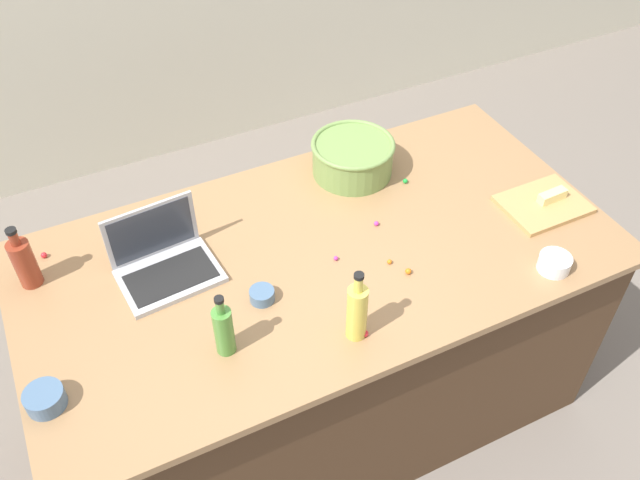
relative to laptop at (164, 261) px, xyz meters
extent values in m
plane|color=slate|center=(0.49, -0.14, -0.95)|extent=(12.00, 12.00, 0.00)
cube|color=#4C331E|center=(0.49, -0.14, -0.51)|extent=(1.93, 0.97, 0.87)
cube|color=#9E754C|center=(0.49, -0.14, -0.06)|extent=(1.99, 1.03, 0.03)
cube|color=#B7B7BC|center=(0.00, -0.04, -0.04)|extent=(0.33, 0.25, 0.02)
cube|color=black|center=(0.00, -0.05, -0.03)|extent=(0.29, 0.18, 0.00)
cube|color=#B7B7BC|center=(-0.01, 0.08, 0.07)|extent=(0.30, 0.04, 0.20)
cube|color=#333842|center=(-0.01, 0.07, 0.07)|extent=(0.27, 0.03, 0.18)
cylinder|color=#72934C|center=(0.79, 0.19, 0.02)|extent=(0.30, 0.30, 0.13)
cylinder|color=black|center=(0.79, 0.19, 0.02)|extent=(0.25, 0.25, 0.11)
torus|color=#72934C|center=(0.79, 0.19, 0.08)|extent=(0.31, 0.31, 0.02)
cylinder|color=maroon|center=(-0.40, 0.14, 0.04)|extent=(0.07, 0.07, 0.17)
cylinder|color=maroon|center=(-0.40, 0.14, 0.15)|extent=(0.03, 0.03, 0.05)
cylinder|color=black|center=(-0.40, 0.14, 0.18)|extent=(0.03, 0.03, 0.01)
cylinder|color=#4C8C38|center=(0.07, -0.38, 0.04)|extent=(0.06, 0.06, 0.17)
cylinder|color=#4C8C38|center=(0.07, -0.38, 0.14)|extent=(0.02, 0.02, 0.05)
cylinder|color=black|center=(0.07, -0.38, 0.17)|extent=(0.03, 0.03, 0.01)
cylinder|color=#DBC64C|center=(0.43, -0.50, 0.05)|extent=(0.06, 0.06, 0.19)
cylinder|color=#DBC64C|center=(0.43, -0.50, 0.17)|extent=(0.03, 0.03, 0.05)
cylinder|color=black|center=(0.43, -0.50, 0.20)|extent=(0.03, 0.03, 0.01)
cube|color=tan|center=(1.31, -0.28, -0.04)|extent=(0.29, 0.23, 0.02)
cube|color=#F4E58C|center=(1.34, -0.28, -0.01)|extent=(0.11, 0.04, 0.04)
cylinder|color=slate|center=(-0.43, -0.34, -0.02)|extent=(0.11, 0.11, 0.05)
cylinder|color=white|center=(1.13, -0.54, -0.02)|extent=(0.11, 0.11, 0.05)
cylinder|color=slate|center=(0.23, -0.25, -0.03)|extent=(0.08, 0.08, 0.04)
sphere|color=#CC3399|center=(0.72, -0.11, -0.04)|extent=(0.02, 0.02, 0.02)
sphere|color=red|center=(0.45, -0.52, -0.04)|extent=(0.02, 0.02, 0.02)
sphere|color=green|center=(0.93, 0.05, -0.04)|extent=(0.02, 0.02, 0.02)
sphere|color=orange|center=(0.67, -0.29, -0.04)|extent=(0.02, 0.02, 0.02)
sphere|color=red|center=(-0.34, 0.24, -0.04)|extent=(0.02, 0.02, 0.02)
sphere|color=#CC3399|center=(0.52, -0.20, -0.04)|extent=(0.02, 0.02, 0.02)
sphere|color=orange|center=(0.70, -0.35, -0.04)|extent=(0.02, 0.02, 0.02)
camera|label=1|loc=(-0.21, -1.57, 1.54)|focal=37.87mm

